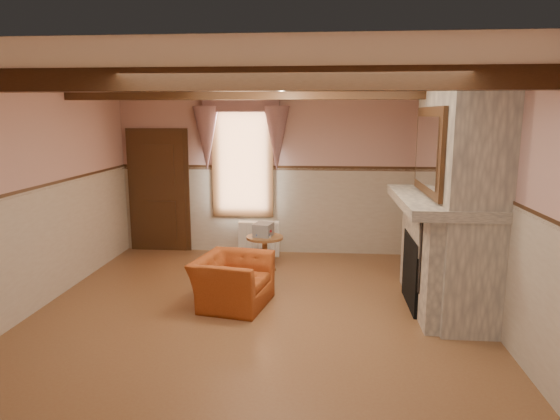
# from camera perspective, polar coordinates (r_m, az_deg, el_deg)

# --- Properties ---
(floor) EXTENTS (5.50, 6.00, 0.01)m
(floor) POSITION_cam_1_polar(r_m,az_deg,el_deg) (6.13, -2.95, -12.24)
(floor) COLOR brown
(floor) RESTS_ON ground
(ceiling) EXTENTS (5.50, 6.00, 0.01)m
(ceiling) POSITION_cam_1_polar(r_m,az_deg,el_deg) (5.66, -3.23, 14.86)
(ceiling) COLOR silver
(ceiling) RESTS_ON wall_back
(wall_back) EXTENTS (5.50, 0.02, 2.80)m
(wall_back) POSITION_cam_1_polar(r_m,az_deg,el_deg) (8.68, -0.33, 4.19)
(wall_back) COLOR tan
(wall_back) RESTS_ON floor
(wall_front) EXTENTS (5.50, 0.02, 2.80)m
(wall_front) POSITION_cam_1_polar(r_m,az_deg,el_deg) (2.88, -11.50, -9.66)
(wall_front) COLOR tan
(wall_front) RESTS_ON floor
(wall_left) EXTENTS (0.02, 6.00, 2.80)m
(wall_left) POSITION_cam_1_polar(r_m,az_deg,el_deg) (6.69, -27.11, 1.03)
(wall_left) COLOR tan
(wall_left) RESTS_ON floor
(wall_right) EXTENTS (0.02, 6.00, 2.80)m
(wall_right) POSITION_cam_1_polar(r_m,az_deg,el_deg) (6.00, 23.90, 0.30)
(wall_right) COLOR tan
(wall_right) RESTS_ON floor
(wainscot) EXTENTS (5.50, 6.00, 1.50)m
(wainscot) POSITION_cam_1_polar(r_m,az_deg,el_deg) (5.88, -3.02, -5.50)
(wainscot) COLOR #C2B39C
(wainscot) RESTS_ON floor
(chair_rail) EXTENTS (5.50, 6.00, 0.08)m
(chair_rail) POSITION_cam_1_polar(r_m,az_deg,el_deg) (5.71, -3.09, 1.74)
(chair_rail) COLOR black
(chair_rail) RESTS_ON wainscot
(firebox) EXTENTS (0.20, 0.95, 0.90)m
(firebox) POSITION_cam_1_polar(r_m,az_deg,el_deg) (6.60, 15.37, -6.78)
(firebox) COLOR black
(firebox) RESTS_ON floor
(armchair) EXTENTS (1.02, 1.12, 0.63)m
(armchair) POSITION_cam_1_polar(r_m,az_deg,el_deg) (6.44, -5.45, -8.10)
(armchair) COLOR #994219
(armchair) RESTS_ON floor
(side_table) EXTENTS (0.61, 0.61, 0.55)m
(side_table) POSITION_cam_1_polar(r_m,az_deg,el_deg) (7.81, -1.75, -4.98)
(side_table) COLOR brown
(side_table) RESTS_ON floor
(book_stack) EXTENTS (0.32, 0.37, 0.20)m
(book_stack) POSITION_cam_1_polar(r_m,az_deg,el_deg) (7.75, -1.91, -2.25)
(book_stack) COLOR #B7AD8C
(book_stack) RESTS_ON side_table
(radiator) EXTENTS (0.71, 0.21, 0.60)m
(radiator) POSITION_cam_1_polar(r_m,az_deg,el_deg) (8.62, -2.41, -3.31)
(radiator) COLOR white
(radiator) RESTS_ON floor
(bowl) EXTENTS (0.32, 0.32, 0.08)m
(bowl) POSITION_cam_1_polar(r_m,az_deg,el_deg) (6.21, 18.42, 1.55)
(bowl) COLOR brown
(bowl) RESTS_ON mantel
(mantel_clock) EXTENTS (0.14, 0.24, 0.20)m
(mantel_clock) POSITION_cam_1_polar(r_m,az_deg,el_deg) (6.91, 17.05, 3.03)
(mantel_clock) COLOR black
(mantel_clock) RESTS_ON mantel
(oil_lamp) EXTENTS (0.11, 0.11, 0.28)m
(oil_lamp) POSITION_cam_1_polar(r_m,az_deg,el_deg) (6.72, 17.41, 3.14)
(oil_lamp) COLOR gold
(oil_lamp) RESTS_ON mantel
(candle_red) EXTENTS (0.06, 0.06, 0.16)m
(candle_red) POSITION_cam_1_polar(r_m,az_deg,el_deg) (5.72, 19.60, 1.14)
(candle_red) COLOR #A91421
(candle_red) RESTS_ON mantel
(jar_yellow) EXTENTS (0.06, 0.06, 0.12)m
(jar_yellow) POSITION_cam_1_polar(r_m,az_deg,el_deg) (5.94, 19.03, 1.32)
(jar_yellow) COLOR gold
(jar_yellow) RESTS_ON mantel
(fireplace) EXTENTS (0.85, 2.00, 2.80)m
(fireplace) POSITION_cam_1_polar(r_m,az_deg,el_deg) (6.48, 19.49, 1.31)
(fireplace) COLOR gray
(fireplace) RESTS_ON floor
(mantel) EXTENTS (1.05, 2.05, 0.12)m
(mantel) POSITION_cam_1_polar(r_m,az_deg,el_deg) (6.44, 17.92, 0.99)
(mantel) COLOR gray
(mantel) RESTS_ON fireplace
(overmantel_mirror) EXTENTS (0.06, 1.44, 1.04)m
(overmantel_mirror) POSITION_cam_1_polar(r_m,az_deg,el_deg) (6.33, 16.60, 6.48)
(overmantel_mirror) COLOR silver
(overmantel_mirror) RESTS_ON fireplace
(door) EXTENTS (1.10, 0.10, 2.10)m
(door) POSITION_cam_1_polar(r_m,az_deg,el_deg) (9.10, -13.65, 1.97)
(door) COLOR black
(door) RESTS_ON floor
(window) EXTENTS (1.06, 0.08, 2.02)m
(window) POSITION_cam_1_polar(r_m,az_deg,el_deg) (8.70, -4.30, 5.83)
(window) COLOR white
(window) RESTS_ON wall_back
(window_drapes) EXTENTS (1.30, 0.14, 1.40)m
(window_drapes) POSITION_cam_1_polar(r_m,az_deg,el_deg) (8.58, -4.46, 9.77)
(window_drapes) COLOR gray
(window_drapes) RESTS_ON wall_back
(ceiling_beam_front) EXTENTS (5.50, 0.18, 0.20)m
(ceiling_beam_front) POSITION_cam_1_polar(r_m,az_deg,el_deg) (4.47, -5.46, 14.64)
(ceiling_beam_front) COLOR black
(ceiling_beam_front) RESTS_ON ceiling
(ceiling_beam_back) EXTENTS (5.50, 0.18, 0.20)m
(ceiling_beam_back) POSITION_cam_1_polar(r_m,az_deg,el_deg) (6.84, -1.76, 13.32)
(ceiling_beam_back) COLOR black
(ceiling_beam_back) RESTS_ON ceiling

